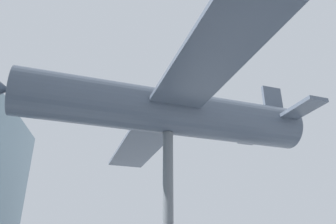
{
  "coord_description": "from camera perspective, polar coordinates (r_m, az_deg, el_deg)",
  "views": [
    {
      "loc": [
        -13.57,
        1.83,
        1.37
      ],
      "look_at": [
        0.0,
        0.0,
        7.59
      ],
      "focal_mm": 35.0,
      "sensor_mm": 36.0,
      "label": 1
    }
  ],
  "objects": [
    {
      "name": "support_pylon_central",
      "position": [
        13.83,
        -0.0,
        -16.48
      ],
      "size": [
        0.45,
        0.45,
        6.57
      ],
      "color": "slate",
      "rests_on": "ground_plane"
    },
    {
      "name": "suspended_airplane",
      "position": [
        14.96,
        -1.08,
        0.18
      ],
      "size": [
        19.48,
        15.05,
        3.31
      ],
      "rotation": [
        0.0,
        0.0,
        0.19
      ],
      "color": "#4C5666",
      "rests_on": "support_pylon_central"
    }
  ]
}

